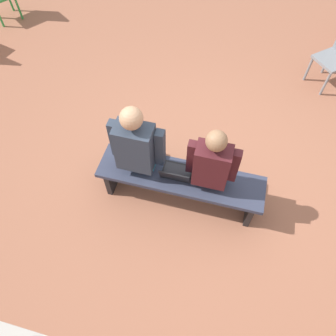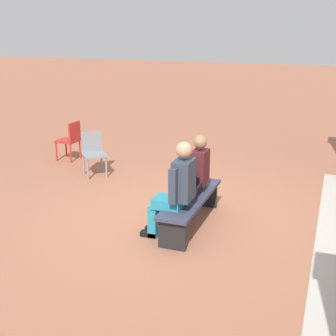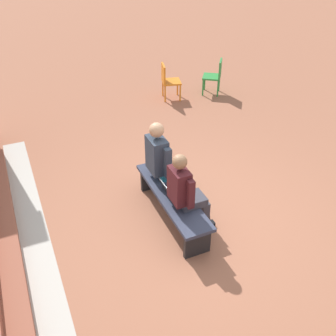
% 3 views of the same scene
% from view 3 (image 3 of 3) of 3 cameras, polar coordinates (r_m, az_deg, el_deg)
% --- Properties ---
extents(ground_plane, '(60.00, 60.00, 0.00)m').
position_cam_3_polar(ground_plane, '(5.93, 3.61, -7.24)').
color(ground_plane, '#9E6047').
extents(concrete_strip, '(6.47, 0.40, 0.01)m').
position_cam_3_polar(concrete_strip, '(5.63, -18.25, -12.10)').
color(concrete_strip, '#B7B2A8').
rests_on(concrete_strip, ground).
extents(bench, '(1.80, 0.44, 0.45)m').
position_cam_3_polar(bench, '(5.70, 0.63, -4.51)').
color(bench, '#33384C').
rests_on(bench, ground).
extents(person_student, '(0.51, 0.64, 1.29)m').
position_cam_3_polar(person_student, '(5.30, 2.63, -3.33)').
color(person_student, '#383842').
rests_on(person_student, ground).
extents(person_adult, '(0.56, 0.71, 1.37)m').
position_cam_3_polar(person_adult, '(5.84, -0.60, 1.13)').
color(person_adult, teal).
rests_on(person_adult, ground).
extents(laptop, '(0.32, 0.29, 0.21)m').
position_cam_3_polar(laptop, '(5.64, 0.33, -3.11)').
color(laptop, black).
rests_on(laptop, bench).
extents(plastic_chair_far_right, '(0.51, 0.51, 0.84)m').
position_cam_3_polar(plastic_chair_far_right, '(9.41, 0.02, 12.73)').
color(plastic_chair_far_right, orange).
rests_on(plastic_chair_far_right, ground).
extents(plastic_chair_by_pillar, '(0.58, 0.58, 0.84)m').
position_cam_3_polar(plastic_chair_by_pillar, '(9.77, 6.85, 13.32)').
color(plastic_chair_by_pillar, '#2D893D').
rests_on(plastic_chair_by_pillar, ground).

